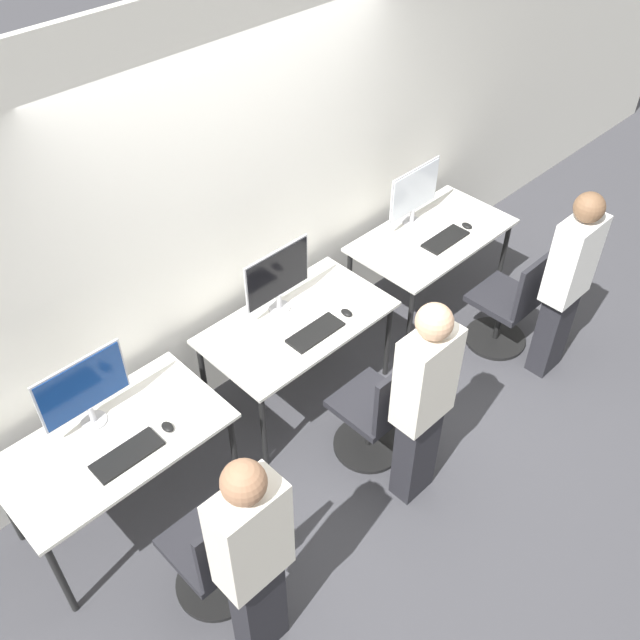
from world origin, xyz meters
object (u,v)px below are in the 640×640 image
object	(u,v)px
monitor_center	(278,277)
office_chair_center	(377,415)
office_chair_left	(217,556)
mouse_center	(347,313)
mouse_left	(168,427)
keyboard_right	(445,239)
monitor_left	(83,389)
person_center	(423,400)
keyboard_left	(127,455)
office_chair_right	(508,308)
person_right	(567,281)
person_left	(253,558)
mouse_right	(467,226)
keyboard_center	(315,333)
monitor_right	(414,192)

from	to	relation	value
monitor_center	office_chair_center	world-z (taller)	monitor_center
office_chair_left	mouse_center	bearing A→B (deg)	20.70
mouse_left	keyboard_right	world-z (taller)	mouse_left
monitor_left	monitor_center	distance (m)	1.44
person_center	monitor_center	bearing A→B (deg)	88.02
keyboard_left	mouse_center	bearing A→B (deg)	-0.92
mouse_left	office_chair_right	size ratio (longest dim) A/B	0.10
mouse_center	keyboard_left	bearing A→B (deg)	179.08
mouse_center	person_right	size ratio (longest dim) A/B	0.06
office_chair_center	person_right	bearing A→B (deg)	-13.14
person_right	mouse_center	bearing A→B (deg)	143.64
office_chair_left	person_left	world-z (taller)	person_left
office_chair_center	mouse_right	size ratio (longest dim) A/B	10.02
person_right	mouse_right	bearing A→B (deg)	79.91
office_chair_right	mouse_left	bearing A→B (deg)	167.66
person_left	monitor_center	world-z (taller)	person_left
mouse_left	office_chair_center	bearing A→B (deg)	-26.91
mouse_right	office_chair_center	bearing A→B (deg)	-160.13
mouse_right	keyboard_center	bearing A→B (deg)	-178.48
keyboard_left	monitor_center	world-z (taller)	monitor_center
mouse_left	office_chair_right	xyz separation A→B (m)	(2.66, -0.58, -0.36)
person_center	mouse_right	world-z (taller)	person_center
keyboard_right	office_chair_right	world-z (taller)	office_chair_right
person_left	person_center	xyz separation A→B (m)	(1.34, 0.06, 0.01)
monitor_center	office_chair_left	bearing A→B (deg)	-144.00
keyboard_center	mouse_left	bearing A→B (deg)	178.92
mouse_center	monitor_right	distance (m)	1.25
mouse_left	keyboard_center	size ratio (longest dim) A/B	0.22
keyboard_left	monitor_center	xyz separation A→B (m)	(1.44, 0.34, 0.27)
mouse_left	office_chair_left	xyz separation A→B (m)	(-0.20, -0.66, -0.36)
mouse_left	office_chair_left	bearing A→B (deg)	-107.01
office_chair_center	keyboard_right	bearing A→B (deg)	23.37
office_chair_left	keyboard_right	size ratio (longest dim) A/B	2.24
monitor_right	office_chair_right	size ratio (longest dim) A/B	0.60
monitor_center	office_chair_center	size ratio (longest dim) A/B	0.60
mouse_left	monitor_right	world-z (taller)	monitor_right
monitor_center	mouse_right	xyz separation A→B (m)	(1.70, -0.31, -0.26)
keyboard_center	keyboard_left	bearing A→B (deg)	179.32
monitor_center	monitor_right	distance (m)	1.44
keyboard_center	office_chair_left	bearing A→B (deg)	-155.09
keyboard_center	monitor_right	world-z (taller)	monitor_right
keyboard_left	monitor_left	bearing A→B (deg)	90.00
monitor_center	mouse_center	bearing A→B (deg)	-52.42
office_chair_center	office_chair_right	xyz separation A→B (m)	(1.50, 0.01, 0.00)
monitor_right	mouse_right	size ratio (longest dim) A/B	6.00
monitor_center	person_center	xyz separation A→B (m)	(-0.04, -1.29, -0.14)
office_chair_left	monitor_left	bearing A→B (deg)	94.26
mouse_center	mouse_right	xyz separation A→B (m)	(1.42, 0.06, 0.00)
mouse_center	person_left	bearing A→B (deg)	-149.27
person_left	keyboard_right	distance (m)	3.02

